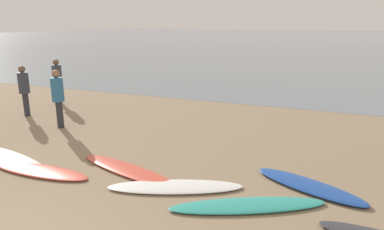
% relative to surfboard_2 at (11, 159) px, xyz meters
% --- Properties ---
extents(ground_plane, '(120.00, 120.00, 0.20)m').
position_rel_surfboard_2_xyz_m(ground_plane, '(2.28, 6.74, -0.13)').
color(ground_plane, '#8C7559').
rests_on(ground_plane, ground).
extents(ocean_water, '(140.00, 100.00, 0.01)m').
position_rel_surfboard_2_xyz_m(ocean_water, '(2.28, 57.05, -0.03)').
color(ocean_water, slate).
rests_on(ocean_water, ground).
extents(surfboard_2, '(2.76, 1.22, 0.06)m').
position_rel_surfboard_2_xyz_m(surfboard_2, '(0.00, 0.00, 0.00)').
color(surfboard_2, silver).
rests_on(surfboard_2, ground).
extents(surfboard_3, '(2.26, 0.63, 0.07)m').
position_rel_surfboard_2_xyz_m(surfboard_3, '(1.09, -0.25, 0.00)').
color(surfboard_3, '#D84C38').
rests_on(surfboard_3, ground).
extents(surfboard_4, '(2.70, 1.20, 0.07)m').
position_rel_surfboard_2_xyz_m(surfboard_4, '(2.70, 0.44, 0.01)').
color(surfboard_4, '#D84C38').
rests_on(surfboard_4, ground).
extents(surfboard_5, '(2.49, 1.48, 0.07)m').
position_rel_surfboard_2_xyz_m(surfboard_5, '(3.88, 0.13, 0.00)').
color(surfboard_5, white).
rests_on(surfboard_5, ground).
extents(surfboard_6, '(2.56, 1.65, 0.07)m').
position_rel_surfboard_2_xyz_m(surfboard_6, '(5.26, -0.04, 0.01)').
color(surfboard_6, teal).
rests_on(surfboard_6, ground).
extents(surfboard_7, '(2.17, 1.37, 0.09)m').
position_rel_surfboard_2_xyz_m(surfboard_7, '(6.14, 1.05, 0.01)').
color(surfboard_7, '#1E479E').
rests_on(surfboard_7, ground).
extents(person_0, '(0.32, 0.32, 1.60)m').
position_rel_surfboard_2_xyz_m(person_0, '(-2.58, 2.94, 0.91)').
color(person_0, '#2D2D38').
rests_on(person_0, ground).
extents(person_1, '(0.33, 0.33, 1.64)m').
position_rel_surfboard_2_xyz_m(person_1, '(-0.69, 2.33, 0.94)').
color(person_1, '#2D2D38').
rests_on(person_1, ground).
extents(person_2, '(0.33, 0.33, 1.62)m').
position_rel_surfboard_2_xyz_m(person_2, '(-2.83, 4.68, 0.92)').
color(person_2, '#2D2D38').
rests_on(person_2, ground).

